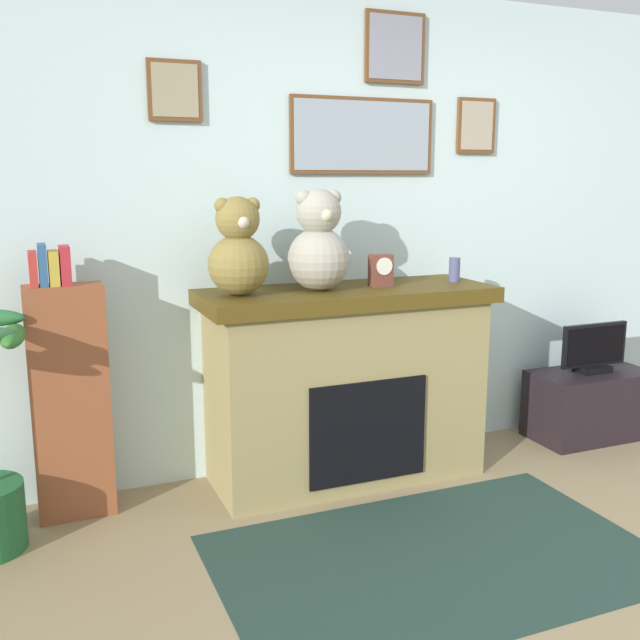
{
  "coord_description": "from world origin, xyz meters",
  "views": [
    {
      "loc": [
        -1.89,
        -1.73,
        1.61
      ],
      "look_at": [
        -0.49,
        1.67,
        0.88
      ],
      "focal_mm": 40.65,
      "sensor_mm": 36.0,
      "label": 1
    }
  ],
  "objects_px": {
    "television": "(594,350)",
    "teddy_bear_cream": "(319,245)",
    "mantel_clock": "(381,270)",
    "tv_stand": "(590,404)",
    "fireplace": "(346,383)",
    "candle_jar": "(454,270)",
    "teddy_bear_brown": "(238,251)",
    "bookshelf": "(70,396)"
  },
  "relations": [
    {
      "from": "tv_stand",
      "to": "teddy_bear_brown",
      "type": "height_order",
      "value": "teddy_bear_brown"
    },
    {
      "from": "tv_stand",
      "to": "fireplace",
      "type": "bearing_deg",
      "value": 179.14
    },
    {
      "from": "teddy_bear_brown",
      "to": "tv_stand",
      "type": "bearing_deg",
      "value": -0.17
    },
    {
      "from": "fireplace",
      "to": "teddy_bear_brown",
      "type": "distance_m",
      "value": 0.94
    },
    {
      "from": "candle_jar",
      "to": "teddy_bear_cream",
      "type": "relative_size",
      "value": 0.26
    },
    {
      "from": "bookshelf",
      "to": "tv_stand",
      "type": "distance_m",
      "value": 3.09
    },
    {
      "from": "television",
      "to": "tv_stand",
      "type": "bearing_deg",
      "value": 90.0
    },
    {
      "from": "teddy_bear_brown",
      "to": "candle_jar",
      "type": "bearing_deg",
      "value": 0.03
    },
    {
      "from": "fireplace",
      "to": "bookshelf",
      "type": "distance_m",
      "value": 1.4
    },
    {
      "from": "bookshelf",
      "to": "tv_stand",
      "type": "relative_size",
      "value": 1.75
    },
    {
      "from": "candle_jar",
      "to": "teddy_bear_cream",
      "type": "xyz_separation_m",
      "value": [
        -0.81,
        -0.0,
        0.16
      ]
    },
    {
      "from": "tv_stand",
      "to": "teddy_bear_brown",
      "type": "xyz_separation_m",
      "value": [
        -2.26,
        0.01,
        1.05
      ]
    },
    {
      "from": "candle_jar",
      "to": "bookshelf",
      "type": "bearing_deg",
      "value": 177.4
    },
    {
      "from": "tv_stand",
      "to": "teddy_bear_cream",
      "type": "distance_m",
      "value": 2.12
    },
    {
      "from": "bookshelf",
      "to": "teddy_bear_brown",
      "type": "xyz_separation_m",
      "value": [
        0.81,
        -0.09,
        0.66
      ]
    },
    {
      "from": "mantel_clock",
      "to": "teddy_bear_brown",
      "type": "xyz_separation_m",
      "value": [
        -0.77,
        0.0,
        0.13
      ]
    },
    {
      "from": "television",
      "to": "teddy_bear_brown",
      "type": "bearing_deg",
      "value": 179.8
    },
    {
      "from": "bookshelf",
      "to": "teddy_bear_cream",
      "type": "distance_m",
      "value": 1.41
    },
    {
      "from": "teddy_bear_brown",
      "to": "television",
      "type": "bearing_deg",
      "value": -0.2
    },
    {
      "from": "fireplace",
      "to": "tv_stand",
      "type": "bearing_deg",
      "value": -0.86
    },
    {
      "from": "bookshelf",
      "to": "tv_stand",
      "type": "bearing_deg",
      "value": -1.87
    },
    {
      "from": "bookshelf",
      "to": "teddy_bear_brown",
      "type": "bearing_deg",
      "value": -6.57
    },
    {
      "from": "candle_jar",
      "to": "teddy_bear_brown",
      "type": "bearing_deg",
      "value": -179.97
    },
    {
      "from": "tv_stand",
      "to": "mantel_clock",
      "type": "distance_m",
      "value": 1.74
    },
    {
      "from": "candle_jar",
      "to": "teddy_bear_cream",
      "type": "bearing_deg",
      "value": -179.95
    },
    {
      "from": "mantel_clock",
      "to": "tv_stand",
      "type": "bearing_deg",
      "value": -0.23
    },
    {
      "from": "tv_stand",
      "to": "teddy_bear_brown",
      "type": "relative_size",
      "value": 1.57
    },
    {
      "from": "fireplace",
      "to": "tv_stand",
      "type": "xyz_separation_m",
      "value": [
        1.67,
        -0.02,
        -0.32
      ]
    },
    {
      "from": "tv_stand",
      "to": "candle_jar",
      "type": "bearing_deg",
      "value": 179.6
    },
    {
      "from": "bookshelf",
      "to": "candle_jar",
      "type": "xyz_separation_m",
      "value": [
        2.04,
        -0.09,
        0.51
      ]
    },
    {
      "from": "teddy_bear_brown",
      "to": "teddy_bear_cream",
      "type": "height_order",
      "value": "teddy_bear_cream"
    },
    {
      "from": "tv_stand",
      "to": "teddy_bear_brown",
      "type": "distance_m",
      "value": 2.49
    },
    {
      "from": "teddy_bear_brown",
      "to": "teddy_bear_cream",
      "type": "xyz_separation_m",
      "value": [
        0.42,
        -0.0,
        0.02
      ]
    },
    {
      "from": "television",
      "to": "teddy_bear_brown",
      "type": "xyz_separation_m",
      "value": [
        -2.26,
        0.01,
        0.7
      ]
    },
    {
      "from": "television",
      "to": "teddy_bear_cream",
      "type": "height_order",
      "value": "teddy_bear_cream"
    },
    {
      "from": "bookshelf",
      "to": "teddy_bear_cream",
      "type": "xyz_separation_m",
      "value": [
        1.23,
        -0.09,
        0.67
      ]
    },
    {
      "from": "tv_stand",
      "to": "candle_jar",
      "type": "xyz_separation_m",
      "value": [
        -1.03,
        0.01,
        0.9
      ]
    },
    {
      "from": "bookshelf",
      "to": "television",
      "type": "height_order",
      "value": "bookshelf"
    },
    {
      "from": "tv_stand",
      "to": "teddy_bear_cream",
      "type": "height_order",
      "value": "teddy_bear_cream"
    },
    {
      "from": "tv_stand",
      "to": "teddy_bear_cream",
      "type": "bearing_deg",
      "value": 179.79
    },
    {
      "from": "bookshelf",
      "to": "mantel_clock",
      "type": "height_order",
      "value": "bookshelf"
    },
    {
      "from": "television",
      "to": "teddy_bear_cream",
      "type": "relative_size",
      "value": 0.92
    }
  ]
}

